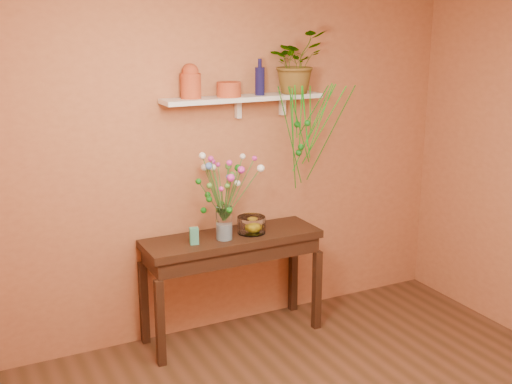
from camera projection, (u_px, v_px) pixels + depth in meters
name	position (u px, v px, depth m)	size (l,w,h in m)	color
room	(384.00, 240.00, 3.53)	(4.04, 4.04, 2.70)	#563220
sideboard	(232.00, 250.00, 5.16)	(1.42, 0.46, 0.86)	#321C11
wall_shelf	(244.00, 99.00, 5.03)	(1.30, 0.24, 0.19)	white
terracotta_jug	(191.00, 82.00, 4.82)	(0.18, 0.18, 0.26)	#BC3E22
terracotta_pot	(229.00, 89.00, 4.94)	(0.18, 0.18, 0.11)	#BC3E22
blue_bottle	(260.00, 80.00, 5.04)	(0.09, 0.09, 0.28)	#12113D
spider_plant	(296.00, 62.00, 5.13)	(0.44, 0.38, 0.49)	#146514
plant_fronds	(305.00, 130.00, 5.14)	(0.58, 0.37, 0.84)	#146514
glass_vase	(224.00, 225.00, 5.00)	(0.13, 0.13, 0.26)	white
bouquet	(224.00, 179.00, 4.91)	(0.52, 0.41, 0.54)	#386B28
glass_bowl	(251.00, 225.00, 5.16)	(0.22, 0.22, 0.13)	white
lemon	(253.00, 226.00, 5.19)	(0.08, 0.08, 0.08)	gold
carton	(194.00, 236.00, 4.90)	(0.07, 0.05, 0.13)	#286C7E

